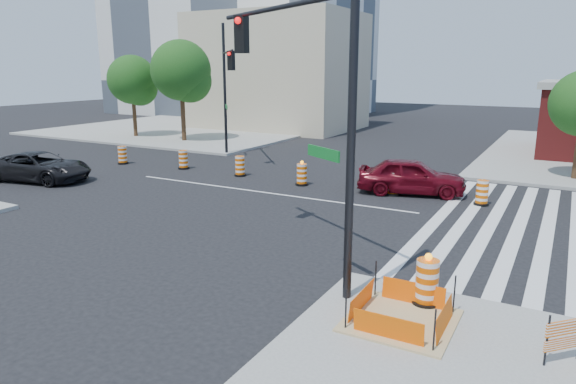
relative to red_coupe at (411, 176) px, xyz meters
The scene contains 20 objects.
ground 6.57m from the red_coupe, 153.22° to the right, with size 120.00×120.00×0.00m, color black.
sidewalk_nw 28.19m from the red_coupe, 147.70° to the left, with size 22.00×22.00×0.15m, color gray.
crosswalk_east 5.96m from the red_coupe, 29.83° to the right, with size 6.75×13.50×0.01m.
lane_centerline 6.57m from the red_coupe, 153.22° to the right, with size 14.00×0.12×0.01m, color silver.
excavation_pit 12.37m from the red_coupe, 75.10° to the right, with size 2.20×2.20×0.90m.
beige_midrise 26.43m from the red_coupe, 133.08° to the left, with size 14.00×10.00×10.00m, color #C0B593.
red_coupe is the anchor object (origin of this frame).
dark_suv 17.74m from the red_coupe, 159.60° to the right, with size 2.33×5.06×1.41m, color black.
signal_pole_se 11.38m from the red_coupe, 89.28° to the right, with size 5.75×3.55×8.75m.
signal_pole_nw 13.16m from the red_coupe, 164.90° to the left, with size 3.93×4.64×7.86m.
pit_drum 11.43m from the red_coupe, 72.50° to the right, with size 0.64×0.64×1.25m.
barricade 13.53m from the red_coupe, 62.66° to the right, with size 0.62×0.63×0.99m.
tree_north_a 25.50m from the red_coupe, 162.34° to the left, with size 3.74×3.74×6.36m.
tree_north_b 21.01m from the red_coupe, 158.28° to the left, with size 4.33×4.33×7.37m.
median_drum_0 16.54m from the red_coupe, behind, with size 0.60×0.60×1.02m.
median_drum_1 12.49m from the red_coupe, behind, with size 0.60×0.60×1.02m.
median_drum_2 8.73m from the red_coupe, behind, with size 0.60×0.60×1.02m.
median_drum_3 5.04m from the red_coupe, behind, with size 0.60×0.60×1.18m.
median_drum_4 0.94m from the red_coupe, 132.56° to the right, with size 0.60×0.60×1.02m.
median_drum_5 3.10m from the red_coupe, ahead, with size 0.60×0.60×1.02m.
Camera 1 is at (11.72, -18.90, 5.44)m, focal length 32.00 mm.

